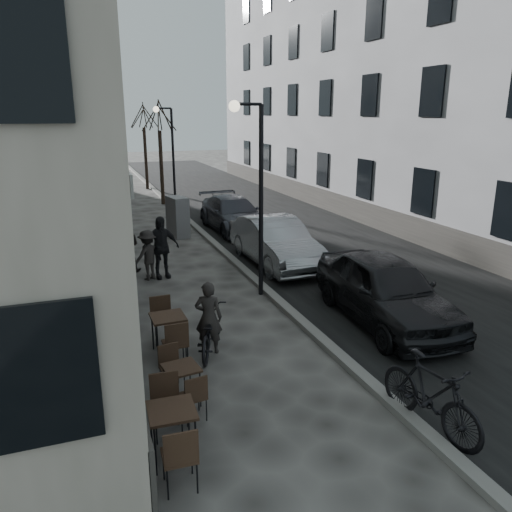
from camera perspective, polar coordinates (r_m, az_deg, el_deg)
ground at (r=8.94m, az=14.71°, el=-16.95°), size 120.00×120.00×0.00m
road at (r=24.07m, az=0.83°, el=4.56°), size 7.30×60.00×0.00m
kerb at (r=23.05m, az=-7.71°, el=4.05°), size 0.25×60.00×0.12m
building_left at (r=22.84m, az=-25.54°, el=22.68°), size 4.00×35.00×16.00m
building_right at (r=26.75m, az=12.85°, el=22.56°), size 4.00×35.00×16.00m
streetlamp_near at (r=12.92m, az=-0.14°, el=8.78°), size 0.90×0.28×5.09m
streetlamp_far at (r=24.50m, az=-9.88°, el=11.99°), size 0.90×0.28×5.09m
tree_near at (r=27.42m, az=-11.06°, el=15.49°), size 2.40×2.40×5.70m
tree_far at (r=33.35m, az=-12.77°, el=15.44°), size 2.40×2.40×5.70m
bistro_set_a at (r=7.56m, az=-9.52°, el=-18.89°), size 0.69×1.64×0.96m
bistro_set_b at (r=8.79m, az=-8.48°, el=-13.98°), size 0.64×1.43×0.82m
bistro_set_c at (r=10.48m, az=-9.96°, el=-8.39°), size 0.69×1.66×0.98m
sign_board at (r=9.14m, az=-14.68°, el=-13.28°), size 0.46×0.62×0.98m
utility_cabinet at (r=20.14m, az=-8.93°, el=4.43°), size 0.79×1.17×1.61m
bicycle at (r=10.43m, az=-5.40°, el=-8.51°), size 1.27×1.89×0.94m
cyclist_rider at (r=10.31m, az=-5.44°, el=-7.00°), size 0.66×0.56×1.54m
pedestrian_near at (r=15.99m, az=-14.52°, el=1.06°), size 0.91×0.78×1.60m
pedestrian_mid at (r=15.07m, az=-12.25°, el=0.11°), size 1.12×0.94×1.50m
pedestrian_far at (r=15.09m, az=-10.85°, el=0.97°), size 1.15×0.59×1.89m
car_near at (r=12.13m, az=14.56°, el=-3.69°), size 2.23×4.84×1.61m
car_mid at (r=16.20m, az=2.22°, el=1.63°), size 1.71×4.67×1.53m
car_far at (r=21.09m, az=-2.61°, el=4.83°), size 2.11×4.87×1.40m
moped at (r=8.44m, az=19.30°, el=-14.73°), size 0.86×2.07×1.20m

